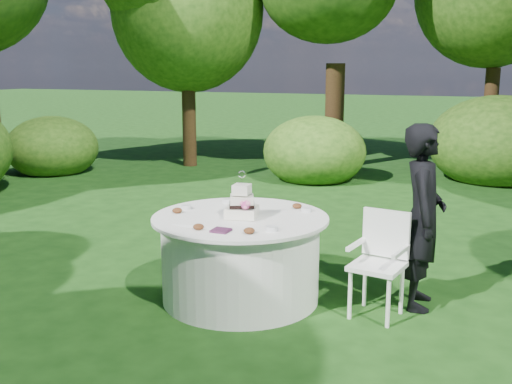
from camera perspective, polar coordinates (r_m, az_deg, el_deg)
ground at (r=5.52m, az=-1.47°, el=-10.09°), size 80.00×80.00×0.00m
napkins at (r=4.80m, az=-3.36°, el=-3.67°), size 0.14×0.14×0.02m
feather_plume at (r=4.92m, az=-5.66°, el=-3.37°), size 0.48×0.07×0.01m
guest at (r=5.32m, az=15.57°, el=-2.29°), size 0.45×0.63×1.60m
table at (r=5.39m, az=-1.49°, el=-6.26°), size 1.56×1.56×0.77m
cake at (r=5.21m, az=-1.35°, el=-1.23°), size 0.31×0.31×0.41m
chair at (r=5.14m, az=11.80°, el=-5.91°), size 0.48×0.47×0.88m
votives at (r=5.39m, az=-0.92°, el=-1.79°), size 1.17×0.88×0.04m
petal_cups at (r=5.13m, az=-2.37°, el=-2.46°), size 1.03×1.09×0.05m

